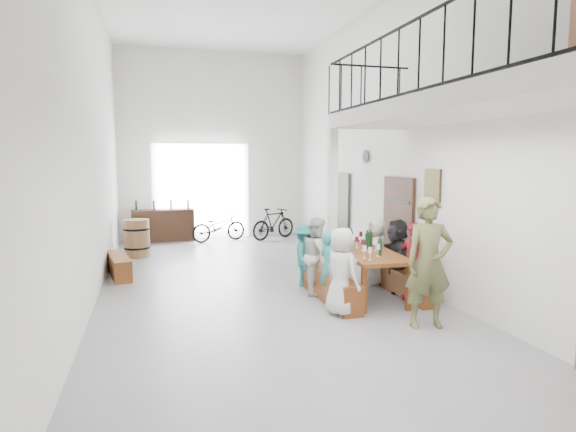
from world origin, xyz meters
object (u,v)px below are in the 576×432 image
object	(u,v)px
bench_inner	(329,286)
serving_counter	(163,225)
tasting_table	(366,255)
oak_barrel	(137,238)
host_standing	(429,263)
bicycle_near	(219,227)
side_bench	(119,266)

from	to	relation	value
bench_inner	serving_counter	world-z (taller)	serving_counter
tasting_table	oak_barrel	size ratio (longest dim) A/B	2.41
host_standing	bicycle_near	xyz separation A→B (m)	(-1.86, 7.90, -0.48)
oak_barrel	bicycle_near	size ratio (longest dim) A/B	0.56
tasting_table	oak_barrel	xyz separation A→B (m)	(-3.88, 4.60, -0.25)
side_bench	oak_barrel	bearing A→B (deg)	81.29
side_bench	serving_counter	size ratio (longest dim) A/B	0.85
side_bench	serving_counter	world-z (taller)	serving_counter
oak_barrel	bicycle_near	distance (m)	2.76
serving_counter	host_standing	xyz separation A→B (m)	(3.39, -8.39, 0.45)
bench_inner	bicycle_near	world-z (taller)	bicycle_near
bench_inner	oak_barrel	bearing A→B (deg)	123.83
bench_inner	serving_counter	bearing A→B (deg)	109.69
bench_inner	serving_counter	xyz separation A→B (m)	(-2.53, 6.78, 0.22)
oak_barrel	host_standing	xyz separation A→B (m)	(4.05, -6.24, 0.46)
oak_barrel	serving_counter	bearing A→B (deg)	72.79
bicycle_near	oak_barrel	bearing A→B (deg)	110.83
serving_counter	host_standing	world-z (taller)	host_standing
bicycle_near	bench_inner	bearing A→B (deg)	172.75
side_bench	bicycle_near	xyz separation A→B (m)	(2.49, 3.59, 0.22)
bench_inner	serving_counter	distance (m)	7.24
bench_inner	host_standing	bearing A→B (deg)	-62.67
bench_inner	side_bench	bearing A→B (deg)	141.47
tasting_table	side_bench	bearing A→B (deg)	152.27
tasting_table	serving_counter	xyz separation A→B (m)	(-3.21, 6.75, -0.25)
bench_inner	bicycle_near	bearing A→B (deg)	98.23
tasting_table	host_standing	size ratio (longest dim) A/B	1.20
tasting_table	host_standing	xyz separation A→B (m)	(0.18, -1.65, 0.20)
oak_barrel	host_standing	bearing A→B (deg)	-56.99
side_bench	tasting_table	bearing A→B (deg)	-32.57
tasting_table	side_bench	distance (m)	4.98
tasting_table	bench_inner	distance (m)	0.83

